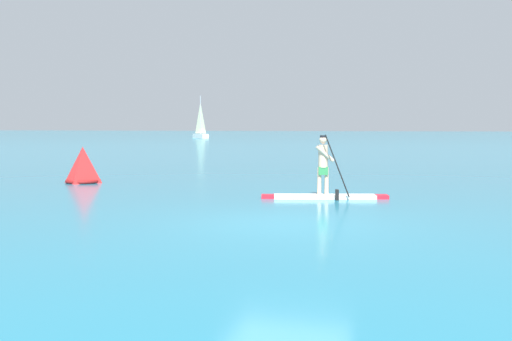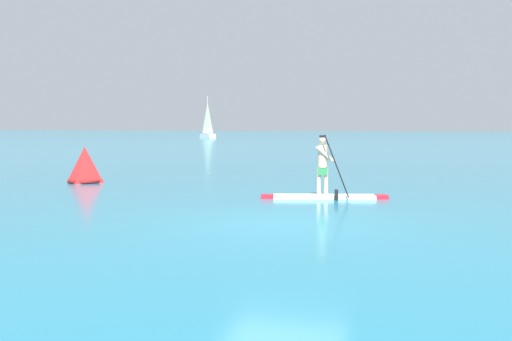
{
  "view_description": "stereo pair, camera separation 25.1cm",
  "coord_description": "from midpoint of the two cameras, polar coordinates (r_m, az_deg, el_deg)",
  "views": [
    {
      "loc": [
        2.98,
        -12.58,
        2.0
      ],
      "look_at": [
        -2.22,
        5.32,
        0.69
      ],
      "focal_mm": 44.75,
      "sensor_mm": 36.0,
      "label": 1
    },
    {
      "loc": [
        3.22,
        -12.51,
        2.0
      ],
      "look_at": [
        -2.22,
        5.32,
        0.69
      ],
      "focal_mm": 44.75,
      "sensor_mm": 36.0,
      "label": 2
    }
  ],
  "objects": [
    {
      "name": "sailboat_left_horizon",
      "position": [
        102.82,
        -4.27,
        3.45
      ],
      "size": [
        3.9,
        4.29,
        6.75
      ],
      "rotation": [
        0.0,
        0.0,
        5.42
      ],
      "color": "white",
      "rests_on": "ground"
    },
    {
      "name": "race_marker_buoy",
      "position": [
        23.17,
        -14.74,
        0.34
      ],
      "size": [
        1.23,
        1.23,
        1.27
      ],
      "color": "red",
      "rests_on": "ground"
    },
    {
      "name": "ground",
      "position": [
        13.08,
        3.05,
        -4.78
      ],
      "size": [
        440.0,
        440.0,
        0.0
      ],
      "primitive_type": "plane",
      "color": "teal"
    },
    {
      "name": "paddleboarder_mid_center",
      "position": [
        17.61,
        6.54,
        -1.31
      ],
      "size": [
        3.46,
        1.29,
        1.8
      ],
      "rotation": [
        0.0,
        0.0,
        0.26
      ],
      "color": "white",
      "rests_on": "ground"
    }
  ]
}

